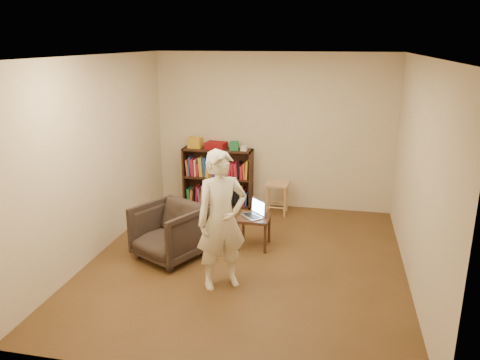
% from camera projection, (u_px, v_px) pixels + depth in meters
% --- Properties ---
extents(floor, '(4.50, 4.50, 0.00)m').
position_uv_depth(floor, '(246.00, 262.00, 6.09)').
color(floor, '#4B3318').
rests_on(floor, ground).
extents(ceiling, '(4.50, 4.50, 0.00)m').
position_uv_depth(ceiling, '(247.00, 56.00, 5.34)').
color(ceiling, white).
rests_on(ceiling, wall_back).
extents(wall_back, '(4.00, 0.00, 4.00)m').
position_uv_depth(wall_back, '(273.00, 132.00, 7.83)').
color(wall_back, beige).
rests_on(wall_back, floor).
extents(wall_left, '(0.00, 4.50, 4.50)m').
position_uv_depth(wall_left, '(97.00, 158.00, 6.11)').
color(wall_left, beige).
rests_on(wall_left, floor).
extents(wall_right, '(0.00, 4.50, 4.50)m').
position_uv_depth(wall_right, '(419.00, 175.00, 5.32)').
color(wall_right, beige).
rests_on(wall_right, floor).
extents(bookshelf, '(1.20, 0.30, 1.00)m').
position_uv_depth(bookshelf, '(218.00, 180.00, 8.11)').
color(bookshelf, black).
rests_on(bookshelf, floor).
extents(box_yellow, '(0.24, 0.18, 0.18)m').
position_uv_depth(box_yellow, '(195.00, 143.00, 8.00)').
color(box_yellow, gold).
rests_on(box_yellow, bookshelf).
extents(red_cloth, '(0.37, 0.29, 0.11)m').
position_uv_depth(red_cloth, '(216.00, 145.00, 7.95)').
color(red_cloth, maroon).
rests_on(red_cloth, bookshelf).
extents(box_green, '(0.16, 0.16, 0.14)m').
position_uv_depth(box_green, '(234.00, 146.00, 7.84)').
color(box_green, '#1E7140').
rests_on(box_green, bookshelf).
extents(box_white, '(0.10, 0.10, 0.08)m').
position_uv_depth(box_white, '(244.00, 148.00, 7.80)').
color(box_white, silver).
rests_on(box_white, bookshelf).
extents(stool, '(0.37, 0.37, 0.54)m').
position_uv_depth(stool, '(277.00, 188.00, 7.69)').
color(stool, tan).
rests_on(stool, floor).
extents(armchair, '(1.05, 1.06, 0.73)m').
position_uv_depth(armchair, '(169.00, 232.00, 6.13)').
color(armchair, '#332722').
rests_on(armchair, floor).
extents(side_table, '(0.43, 0.43, 0.44)m').
position_uv_depth(side_table, '(254.00, 222.00, 6.45)').
color(side_table, black).
rests_on(side_table, floor).
extents(laptop, '(0.38, 0.38, 0.23)m').
position_uv_depth(laptop, '(255.00, 212.00, 6.44)').
color(laptop, '#A8A7AC').
rests_on(laptop, side_table).
extents(person, '(0.71, 0.65, 1.63)m').
position_uv_depth(person, '(222.00, 220.00, 5.29)').
color(person, '#EDE3C3').
rests_on(person, floor).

